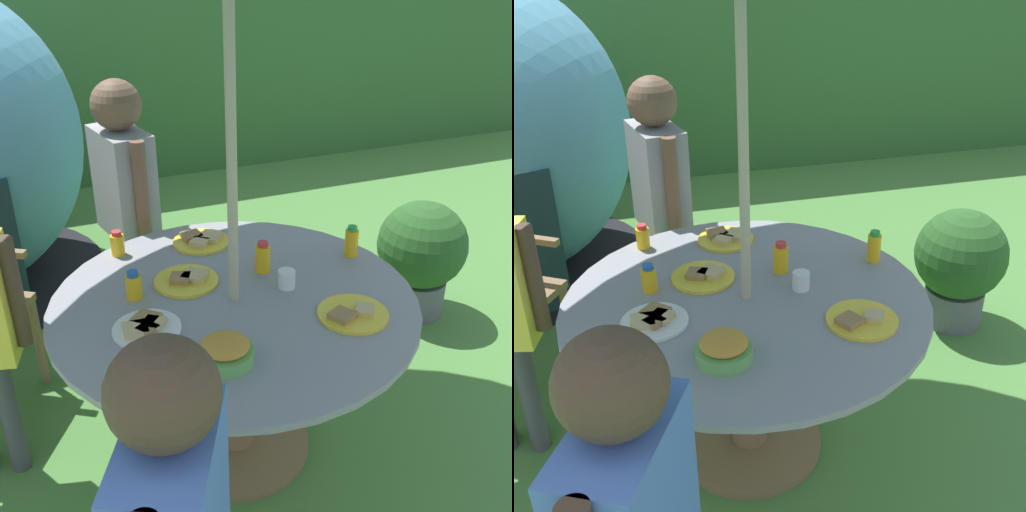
{
  "view_description": "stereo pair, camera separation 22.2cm",
  "coord_description": "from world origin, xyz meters",
  "views": [
    {
      "loc": [
        -0.64,
        -1.79,
        1.91
      ],
      "look_at": [
        0.1,
        0.03,
        0.86
      ],
      "focal_mm": 42.91,
      "sensor_mm": 36.0,
      "label": 1
    },
    {
      "loc": [
        -0.42,
        -1.86,
        1.91
      ],
      "look_at": [
        0.1,
        0.03,
        0.86
      ],
      "focal_mm": 42.91,
      "sensor_mm": 36.0,
      "label": 2
    }
  ],
  "objects": [
    {
      "name": "juice_bottle_center_back",
      "position": [
        -0.34,
        0.14,
        0.77
      ],
      "size": [
        0.06,
        0.06,
        0.11
      ],
      "color": "yellow",
      "rests_on": "garden_table"
    },
    {
      "name": "plate_center_front",
      "position": [
        0.02,
        0.48,
        0.73
      ],
      "size": [
        0.24,
        0.24,
        0.03
      ],
      "color": "yellow",
      "rests_on": "garden_table"
    },
    {
      "name": "snack_bowl",
      "position": [
        -0.15,
        -0.34,
        0.76
      ],
      "size": [
        0.18,
        0.18,
        0.08
      ],
      "color": "#66B259",
      "rests_on": "garden_table"
    },
    {
      "name": "ground_plane",
      "position": [
        0.0,
        0.0,
        -0.01
      ],
      "size": [
        10.0,
        10.0,
        0.02
      ],
      "primitive_type": "cube",
      "color": "#477A38"
    },
    {
      "name": "hedge_backdrop",
      "position": [
        0.0,
        3.55,
        0.86
      ],
      "size": [
        9.0,
        0.7,
        1.71
      ],
      "primitive_type": "cube",
      "color": "#33602D",
      "rests_on": "ground_plane"
    },
    {
      "name": "garden_table",
      "position": [
        0.0,
        0.0,
        0.53
      ],
      "size": [
        1.34,
        1.34,
        0.72
      ],
      "color": "brown",
      "rests_on": "ground_plane"
    },
    {
      "name": "juice_bottle_far_right",
      "position": [
        0.17,
        0.15,
        0.78
      ],
      "size": [
        0.06,
        0.06,
        0.13
      ],
      "color": "yellow",
      "rests_on": "garden_table"
    },
    {
      "name": "potted_plant",
      "position": [
        1.29,
        0.6,
        0.36
      ],
      "size": [
        0.48,
        0.48,
        0.65
      ],
      "color": "#595960",
      "rests_on": "ground_plane"
    },
    {
      "name": "child_in_grey_shirt",
      "position": [
        -0.2,
        0.94,
        0.86
      ],
      "size": [
        0.26,
        0.45,
        1.34
      ],
      "rotation": [
        0.0,
        0.0,
        -1.36
      ],
      "color": "brown",
      "rests_on": "ground_plane"
    },
    {
      "name": "plate_near_left",
      "position": [
        -0.13,
        0.18,
        0.73
      ],
      "size": [
        0.25,
        0.25,
        0.03
      ],
      "color": "yellow",
      "rests_on": "garden_table"
    },
    {
      "name": "juice_bottle_mid_right",
      "position": [
        0.56,
        0.14,
        0.78
      ],
      "size": [
        0.05,
        0.05,
        0.13
      ],
      "color": "yellow",
      "rests_on": "garden_table"
    },
    {
      "name": "plate_near_right",
      "position": [
        -0.34,
        -0.08,
        0.73
      ],
      "size": [
        0.23,
        0.23,
        0.03
      ],
      "color": "white",
      "rests_on": "garden_table"
    },
    {
      "name": "juice_bottle_mid_left",
      "position": [
        -0.33,
        0.5,
        0.77
      ],
      "size": [
        0.06,
        0.06,
        0.11
      ],
      "color": "yellow",
      "rests_on": "garden_table"
    },
    {
      "name": "cup_near",
      "position": [
        0.21,
        0.0,
        0.76
      ],
      "size": [
        0.07,
        0.07,
        0.07
      ],
      "primitive_type": "cylinder",
      "color": "white",
      "rests_on": "garden_table"
    },
    {
      "name": "plate_far_left",
      "position": [
        0.34,
        -0.26,
        0.73
      ],
      "size": [
        0.25,
        0.25,
        0.03
      ],
      "color": "yellow",
      "rests_on": "garden_table"
    }
  ]
}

